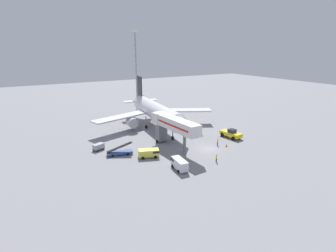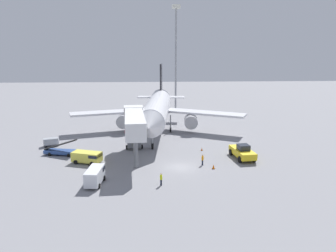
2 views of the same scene
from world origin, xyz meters
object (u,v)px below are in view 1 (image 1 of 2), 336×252
safety_cone_bravo (226,145)px  apron_light_mast (136,56)px  pushback_tug (231,134)px  service_van_far_right (149,153)px  baggage_cart_mid_center (99,147)px  belt_loader_truck (120,152)px  service_van_outer_left (179,163)px  airplane_at_gate (155,111)px  safety_cone_alpha (203,135)px  ground_crew_worker_foreground (218,142)px  jet_bridge (172,125)px  ground_crew_worker_midground (216,158)px

safety_cone_bravo → apron_light_mast: 55.91m
pushback_tug → service_van_far_right: size_ratio=1.26×
pushback_tug → baggage_cart_mid_center: size_ratio=2.14×
baggage_cart_mid_center → belt_loader_truck: bearing=-58.6°
pushback_tug → service_van_outer_left: pushback_tug is taller
airplane_at_gate → safety_cone_alpha: airplane_at_gate is taller
apron_light_mast → pushback_tug: bearing=-81.2°
airplane_at_gate → safety_cone_bravo: size_ratio=55.81×
pushback_tug → service_van_outer_left: size_ratio=1.37×
baggage_cart_mid_center → safety_cone_bravo: baggage_cart_mid_center is taller
service_van_outer_left → baggage_cart_mid_center: bearing=121.1°
ground_crew_worker_foreground → safety_cone_alpha: 7.79m
safety_cone_alpha → service_van_outer_left: bearing=-140.0°
safety_cone_bravo → apron_light_mast: bearing=91.7°
jet_bridge → ground_crew_worker_midground: size_ratio=9.45×
apron_light_mast → ground_crew_worker_midground: bearing=-96.6°
airplane_at_gate → baggage_cart_mid_center: airplane_at_gate is taller
ground_crew_worker_midground → safety_cone_bravo: (8.29, 5.86, -0.57)m
ground_crew_worker_foreground → service_van_far_right: bearing=173.4°
service_van_outer_left → safety_cone_alpha: service_van_outer_left is taller
service_van_outer_left → apron_light_mast: bearing=74.6°
safety_cone_bravo → apron_light_mast: (-1.55, 51.99, 20.50)m
ground_crew_worker_midground → safety_cone_bravo: size_ratio=2.47×
apron_light_mast → jet_bridge: bearing=-103.2°
service_van_outer_left → apron_light_mast: size_ratio=0.15×
safety_cone_alpha → apron_light_mast: bearing=91.7°
service_van_far_right → service_van_outer_left: size_ratio=1.08×
pushback_tug → safety_cone_alpha: pushback_tug is taller
baggage_cart_mid_center → ground_crew_worker_midground: 28.35m
pushback_tug → apron_light_mast: size_ratio=0.21×
service_van_far_right → safety_cone_alpha: 20.29m
belt_loader_truck → safety_cone_alpha: size_ratio=10.83×
pushback_tug → ground_crew_worker_midground: bearing=-143.5°
pushback_tug → safety_cone_alpha: (-6.08, 4.83, -0.89)m
ground_crew_worker_foreground → apron_light_mast: 54.06m
pushback_tug → ground_crew_worker_midground: (-14.10, -10.44, -0.25)m
belt_loader_truck → safety_cone_bravo: (25.15, -8.44, -0.40)m
jet_bridge → apron_light_mast: size_ratio=0.53×
service_van_outer_left → safety_cone_bravo: bearing=15.5°
airplane_at_gate → ground_crew_worker_midground: size_ratio=22.55×
jet_bridge → safety_cone_alpha: size_ratio=29.00×
service_van_outer_left → safety_cone_bravo: service_van_outer_left is taller
safety_cone_alpha → apron_light_mast: size_ratio=0.02×
belt_loader_truck → airplane_at_gate: bearing=41.0°
airplane_at_gate → ground_crew_worker_foreground: bearing=-73.1°
airplane_at_gate → safety_cone_bravo: airplane_at_gate is taller
airplane_at_gate → ground_crew_worker_foreground: 23.03m
belt_loader_truck → service_van_outer_left: (7.94, -13.22, 0.51)m
belt_loader_truck → jet_bridge: bearing=-9.6°
jet_bridge → safety_cone_bravo: jet_bridge is taller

